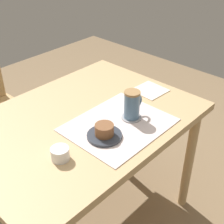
# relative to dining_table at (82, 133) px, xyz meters

# --- Properties ---
(ground_plane) EXTENTS (4.40, 4.40, 0.02)m
(ground_plane) POSITION_rel_dining_table_xyz_m (0.00, 0.00, -0.63)
(ground_plane) COLOR #846B4C
(dining_table) EXTENTS (1.06, 0.76, 0.70)m
(dining_table) POSITION_rel_dining_table_xyz_m (0.00, 0.00, 0.00)
(dining_table) COLOR tan
(dining_table) RESTS_ON ground_plane
(placemat) EXTENTS (0.44, 0.35, 0.00)m
(placemat) POSITION_rel_dining_table_xyz_m (0.08, -0.16, 0.09)
(placemat) COLOR silver
(placemat) RESTS_ON dining_table
(pastry_plate) EXTENTS (0.14, 0.14, 0.01)m
(pastry_plate) POSITION_rel_dining_table_xyz_m (-0.03, -0.18, 0.09)
(pastry_plate) COLOR #333842
(pastry_plate) RESTS_ON placemat
(pastry) EXTENTS (0.08, 0.08, 0.05)m
(pastry) POSITION_rel_dining_table_xyz_m (-0.03, -0.18, 0.12)
(pastry) COLOR brown
(pastry) RESTS_ON pastry_plate
(coffee_coaster) EXTENTS (0.09, 0.09, 0.00)m
(coffee_coaster) POSITION_rel_dining_table_xyz_m (0.15, -0.17, 0.09)
(coffee_coaster) COLOR #99999E
(coffee_coaster) RESTS_ON placemat
(coffee_mug) EXTENTS (0.10, 0.07, 0.13)m
(coffee_mug) POSITION_rel_dining_table_xyz_m (0.15, -0.17, 0.16)
(coffee_mug) COLOR slate
(coffee_mug) RESTS_ON coffee_coaster
(paper_napkin) EXTENTS (0.16, 0.16, 0.00)m
(paper_napkin) POSITION_rel_dining_table_xyz_m (0.42, -0.07, 0.09)
(paper_napkin) COLOR silver
(paper_napkin) RESTS_ON dining_table
(sugar_bowl) EXTENTS (0.07, 0.07, 0.05)m
(sugar_bowl) POSITION_rel_dining_table_xyz_m (-0.24, -0.15, 0.11)
(sugar_bowl) COLOR white
(sugar_bowl) RESTS_ON dining_table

